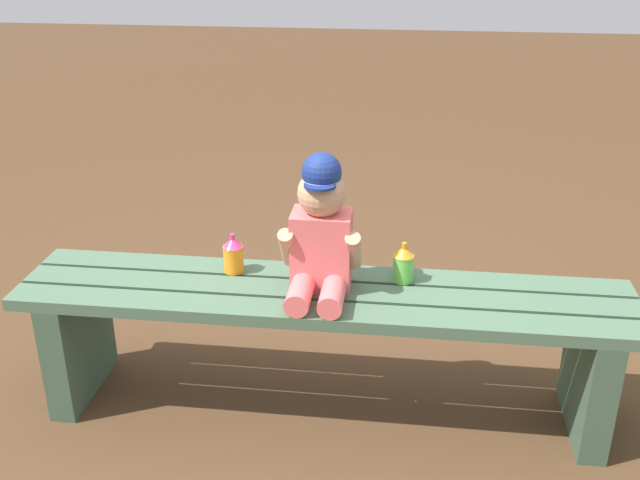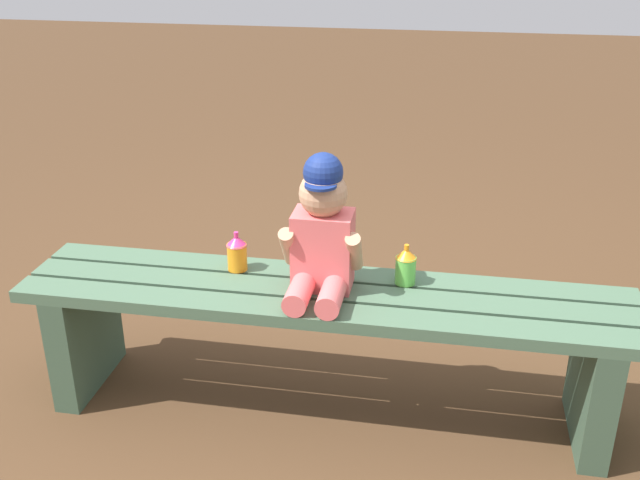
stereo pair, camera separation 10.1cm
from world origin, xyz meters
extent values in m
plane|color=#4C331E|center=(0.00, 0.00, 0.00)|extent=(16.00, 16.00, 0.00)
cube|color=#47664C|center=(0.00, -0.12, 0.40)|extent=(1.79, 0.11, 0.04)
cube|color=#47664C|center=(0.00, 0.00, 0.40)|extent=(1.79, 0.11, 0.04)
cube|color=#47664C|center=(0.00, 0.12, 0.40)|extent=(1.79, 0.11, 0.04)
cube|color=#3C5641|center=(-0.78, 0.00, 0.19)|extent=(0.08, 0.35, 0.38)
cube|color=#3C5641|center=(0.78, 0.00, 0.19)|extent=(0.08, 0.35, 0.38)
cube|color=#E56666|center=(-0.01, 0.03, 0.53)|extent=(0.17, 0.12, 0.23)
sphere|color=tan|center=(-0.01, 0.03, 0.70)|extent=(0.14, 0.14, 0.14)
cylinder|color=navy|center=(-0.01, -0.01, 0.74)|extent=(0.09, 0.09, 0.01)
sphere|color=navy|center=(-0.01, 0.03, 0.76)|extent=(0.11, 0.11, 0.11)
cylinder|color=#F06B6B|center=(-0.05, -0.09, 0.45)|extent=(0.07, 0.16, 0.07)
cylinder|color=#F06B6B|center=(0.04, -0.09, 0.45)|extent=(0.07, 0.16, 0.07)
cylinder|color=tan|center=(-0.10, 0.00, 0.54)|extent=(0.04, 0.12, 0.14)
cylinder|color=tan|center=(0.08, 0.00, 0.54)|extent=(0.04, 0.12, 0.14)
cylinder|color=orange|center=(-0.29, 0.08, 0.46)|extent=(0.06, 0.06, 0.08)
cone|color=#E5337F|center=(-0.29, 0.08, 0.51)|extent=(0.06, 0.06, 0.03)
cylinder|color=#E5337F|center=(-0.29, 0.08, 0.53)|extent=(0.01, 0.01, 0.02)
cylinder|color=#66CC4C|center=(0.23, 0.08, 0.46)|extent=(0.06, 0.06, 0.08)
cone|color=orange|center=(0.23, 0.08, 0.51)|extent=(0.06, 0.06, 0.03)
cylinder|color=orange|center=(0.23, 0.08, 0.53)|extent=(0.01, 0.01, 0.02)
camera|label=1|loc=(0.22, -1.88, 1.42)|focal=41.42mm
camera|label=2|loc=(0.32, -1.86, 1.42)|focal=41.42mm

